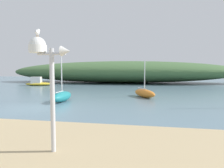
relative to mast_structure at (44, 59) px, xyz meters
The scene contains 7 objects.
ground_plane 8.03m from the mast_structure, 124.04° to the left, with size 120.00×120.00×0.00m, color slate.
distant_hill 33.08m from the mast_structure, 94.83° to the left, with size 44.95×14.05×4.20m, color #476B3D.
mast_structure is the anchor object (origin of this frame).
seagull_on_radar 0.73m from the mast_structure, behind, with size 0.17×0.32×0.22m.
sailboat_far_left 9.81m from the mast_structure, 112.50° to the left, with size 1.01×2.85×3.52m.
sailboat_west_reach 12.78m from the mast_structure, 78.77° to the left, with size 2.34×3.03×3.17m.
motorboat_centre_water 26.92m from the mast_structure, 121.86° to the left, with size 4.38×2.58×1.38m.
Camera 1 is at (6.85, -10.83, 2.32)m, focal length 30.53 mm.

